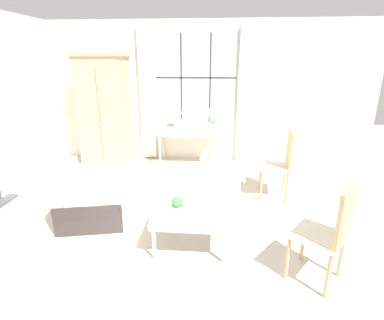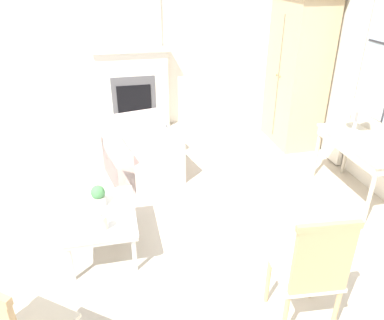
{
  "view_description": "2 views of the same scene",
  "coord_description": "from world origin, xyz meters",
  "px_view_note": "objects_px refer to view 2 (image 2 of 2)",
  "views": [
    {
      "loc": [
        0.44,
        -3.22,
        2.06
      ],
      "look_at": [
        0.11,
        0.7,
        0.73
      ],
      "focal_mm": 28.0,
      "sensor_mm": 36.0,
      "label": 1
    },
    {
      "loc": [
        3.18,
        -0.04,
        2.47
      ],
      "look_at": [
        -0.12,
        0.7,
        0.72
      ],
      "focal_mm": 35.0,
      "sensor_mm": 36.0,
      "label": 2
    }
  ],
  "objects_px": {
    "coffee_table": "(101,216)",
    "pillar_candle": "(102,223)",
    "table_lamp": "(360,102)",
    "side_chair_wooden": "(313,269)",
    "fireplace": "(133,83)",
    "armoire": "(297,72)",
    "potted_plant_small": "(98,195)",
    "armchair_upholstered": "(142,157)",
    "console_table": "(362,147)"
  },
  "relations": [
    {
      "from": "coffee_table",
      "to": "pillar_candle",
      "type": "bearing_deg",
      "value": 5.48
    },
    {
      "from": "table_lamp",
      "to": "side_chair_wooden",
      "type": "height_order",
      "value": "table_lamp"
    },
    {
      "from": "table_lamp",
      "to": "coffee_table",
      "type": "distance_m",
      "value": 3.1
    },
    {
      "from": "fireplace",
      "to": "table_lamp",
      "type": "xyz_separation_m",
      "value": [
        2.52,
        2.39,
        0.32
      ]
    },
    {
      "from": "table_lamp",
      "to": "pillar_candle",
      "type": "height_order",
      "value": "table_lamp"
    },
    {
      "from": "armoire",
      "to": "potted_plant_small",
      "type": "height_order",
      "value": "armoire"
    },
    {
      "from": "armchair_upholstered",
      "to": "side_chair_wooden",
      "type": "relative_size",
      "value": 0.95
    },
    {
      "from": "console_table",
      "to": "coffee_table",
      "type": "relative_size",
      "value": 1.37
    },
    {
      "from": "console_table",
      "to": "potted_plant_small",
      "type": "height_order",
      "value": "console_table"
    },
    {
      "from": "armoire",
      "to": "armchair_upholstered",
      "type": "height_order",
      "value": "armoire"
    },
    {
      "from": "fireplace",
      "to": "armchair_upholstered",
      "type": "bearing_deg",
      "value": -1.86
    },
    {
      "from": "armoire",
      "to": "side_chair_wooden",
      "type": "xyz_separation_m",
      "value": [
        3.28,
        -1.46,
        -0.49
      ]
    },
    {
      "from": "armoire",
      "to": "coffee_table",
      "type": "relative_size",
      "value": 2.58
    },
    {
      "from": "side_chair_wooden",
      "to": "armchair_upholstered",
      "type": "bearing_deg",
      "value": -160.57
    },
    {
      "from": "armoire",
      "to": "coffee_table",
      "type": "height_order",
      "value": "armoire"
    },
    {
      "from": "side_chair_wooden",
      "to": "potted_plant_small",
      "type": "bearing_deg",
      "value": -134.14
    },
    {
      "from": "console_table",
      "to": "armchair_upholstered",
      "type": "relative_size",
      "value": 1.14
    },
    {
      "from": "armchair_upholstered",
      "to": "armoire",
      "type": "bearing_deg",
      "value": 104.68
    },
    {
      "from": "console_table",
      "to": "coffee_table",
      "type": "height_order",
      "value": "console_table"
    },
    {
      "from": "fireplace",
      "to": "table_lamp",
      "type": "distance_m",
      "value": 3.49
    },
    {
      "from": "table_lamp",
      "to": "potted_plant_small",
      "type": "distance_m",
      "value": 3.06
    },
    {
      "from": "armchair_upholstered",
      "to": "coffee_table",
      "type": "relative_size",
      "value": 1.2
    },
    {
      "from": "potted_plant_small",
      "to": "fireplace",
      "type": "bearing_deg",
      "value": 168.82
    },
    {
      "from": "coffee_table",
      "to": "fireplace",
      "type": "bearing_deg",
      "value": 169.44
    },
    {
      "from": "fireplace",
      "to": "table_lamp",
      "type": "height_order",
      "value": "fireplace"
    },
    {
      "from": "table_lamp",
      "to": "side_chair_wooden",
      "type": "xyz_separation_m",
      "value": [
        1.84,
        -1.51,
        -0.5
      ]
    },
    {
      "from": "fireplace",
      "to": "coffee_table",
      "type": "xyz_separation_m",
      "value": [
        3.09,
        -0.58,
        -0.4
      ]
    },
    {
      "from": "fireplace",
      "to": "pillar_candle",
      "type": "xyz_separation_m",
      "value": [
        3.36,
        -0.55,
        -0.29
      ]
    },
    {
      "from": "table_lamp",
      "to": "coffee_table",
      "type": "height_order",
      "value": "table_lamp"
    },
    {
      "from": "console_table",
      "to": "potted_plant_small",
      "type": "xyz_separation_m",
      "value": [
        0.17,
        -2.94,
        -0.12
      ]
    },
    {
      "from": "fireplace",
      "to": "console_table",
      "type": "distance_m",
      "value": 3.64
    },
    {
      "from": "side_chair_wooden",
      "to": "pillar_candle",
      "type": "relative_size",
      "value": 6.86
    },
    {
      "from": "armchair_upholstered",
      "to": "potted_plant_small",
      "type": "height_order",
      "value": "armchair_upholstered"
    },
    {
      "from": "console_table",
      "to": "side_chair_wooden",
      "type": "xyz_separation_m",
      "value": [
        1.59,
        -1.48,
        -0.05
      ]
    },
    {
      "from": "armchair_upholstered",
      "to": "coffee_table",
      "type": "height_order",
      "value": "armchair_upholstered"
    },
    {
      "from": "armoire",
      "to": "side_chair_wooden",
      "type": "relative_size",
      "value": 2.04
    },
    {
      "from": "coffee_table",
      "to": "potted_plant_small",
      "type": "distance_m",
      "value": 0.21
    },
    {
      "from": "armchair_upholstered",
      "to": "table_lamp",
      "type": "bearing_deg",
      "value": 71.48
    },
    {
      "from": "console_table",
      "to": "side_chair_wooden",
      "type": "relative_size",
      "value": 1.09
    },
    {
      "from": "armoire",
      "to": "pillar_candle",
      "type": "height_order",
      "value": "armoire"
    },
    {
      "from": "table_lamp",
      "to": "potted_plant_small",
      "type": "xyz_separation_m",
      "value": [
        0.42,
        -2.97,
        -0.58
      ]
    },
    {
      "from": "armchair_upholstered",
      "to": "pillar_candle",
      "type": "relative_size",
      "value": 6.53
    },
    {
      "from": "side_chair_wooden",
      "to": "table_lamp",
      "type": "bearing_deg",
      "value": 140.6
    },
    {
      "from": "table_lamp",
      "to": "coffee_table",
      "type": "bearing_deg",
      "value": -79.22
    },
    {
      "from": "fireplace",
      "to": "side_chair_wooden",
      "type": "height_order",
      "value": "fireplace"
    },
    {
      "from": "console_table",
      "to": "potted_plant_small",
      "type": "distance_m",
      "value": 2.95
    },
    {
      "from": "side_chair_wooden",
      "to": "coffee_table",
      "type": "xyz_separation_m",
      "value": [
        -1.27,
        -1.46,
        -0.22
      ]
    },
    {
      "from": "armoire",
      "to": "side_chair_wooden",
      "type": "height_order",
      "value": "armoire"
    },
    {
      "from": "armoire",
      "to": "armchair_upholstered",
      "type": "bearing_deg",
      "value": -75.32
    },
    {
      "from": "pillar_candle",
      "to": "armoire",
      "type": "bearing_deg",
      "value": 128.32
    }
  ]
}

